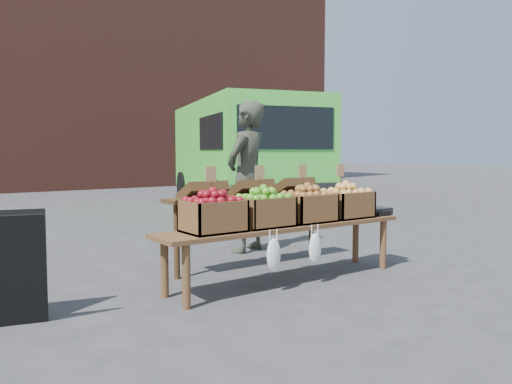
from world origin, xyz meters
TOP-DOWN VIEW (x-y plane):
  - ground at (0.00, 0.00)m, footprint 80.00×80.00m
  - brick_building at (0.00, 15.00)m, footprint 24.00×4.00m
  - delivery_van at (2.41, 5.52)m, footprint 3.81×5.74m
  - vendor at (-0.38, 1.38)m, footprint 0.82×0.71m
  - chalkboard_sign at (-3.38, 0.13)m, footprint 0.62×0.43m
  - back_table at (-0.85, 0.63)m, footprint 2.10×0.44m
  - display_bench at (-0.93, -0.09)m, footprint 2.70×0.56m
  - crate_golden_apples at (-1.76, -0.09)m, footprint 0.50×0.40m
  - crate_russet_pears at (-1.21, -0.09)m, footprint 0.50×0.40m
  - crate_red_apples at (-0.66, -0.09)m, footprint 0.50×0.40m
  - crate_green_apples at (-0.11, -0.09)m, footprint 0.50×0.40m
  - weighing_scale at (0.32, -0.09)m, footprint 0.34×0.30m

SIDE VIEW (x-z plane):
  - ground at x=0.00m, z-range 0.00..0.00m
  - display_bench at x=-0.93m, z-range 0.00..0.57m
  - chalkboard_sign at x=-3.38m, z-range 0.00..0.85m
  - back_table at x=-0.85m, z-range 0.00..1.04m
  - weighing_scale at x=0.32m, z-range 0.57..0.65m
  - crate_golden_apples at x=-1.76m, z-range 0.57..0.85m
  - crate_russet_pears at x=-1.21m, z-range 0.57..0.85m
  - crate_red_apples at x=-0.66m, z-range 0.57..0.85m
  - crate_green_apples at x=-0.11m, z-range 0.57..0.85m
  - vendor at x=-0.38m, z-range 0.00..1.91m
  - delivery_van at x=2.41m, z-range 0.00..2.36m
  - brick_building at x=0.00m, z-range 0.00..10.00m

